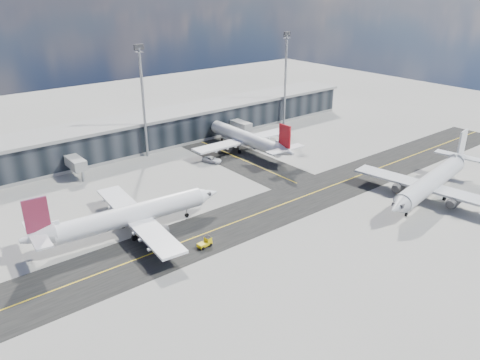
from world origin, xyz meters
The scene contains 9 objects.
ground centered at (0.00, 0.00, 0.00)m, with size 300.00×300.00×0.00m, color gray.
taxiway_lanes centered at (3.91, 10.74, 0.01)m, with size 180.00×63.00×0.03m.
terminal_concourse centered at (0.04, 54.93, 4.09)m, with size 152.00×19.80×8.80m.
floodlight_masts centered at (0.00, 48.00, 15.61)m, with size 102.50×0.70×28.90m.
airliner_af centered at (-22.62, 12.67, 3.65)m, with size 37.31×31.84×11.05m.
airliner_redtail centered at (23.18, 34.64, 3.57)m, with size 30.94×36.38×10.81m.
airliner_near centered at (35.02, -13.30, 3.77)m, with size 38.47×32.94×11.41m.
baggage_tug centered at (-14.46, 0.13, 0.83)m, with size 2.75×1.61×1.65m.
service_van centered at (10.69, 33.47, 0.72)m, with size 2.40×5.21×1.45m, color white.
Camera 1 is at (-54.10, -58.96, 42.70)m, focal length 35.00 mm.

